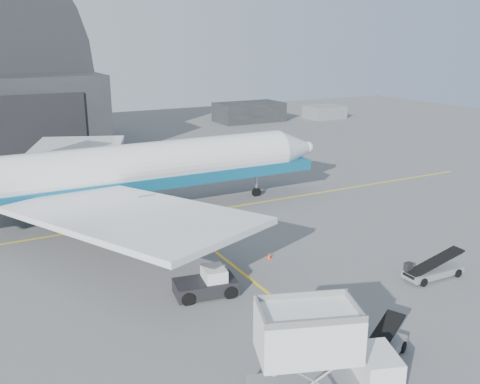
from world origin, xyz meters
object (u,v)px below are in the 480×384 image
catering_truck (319,356)px  pushback_tug (207,284)px  airliner (111,172)px  belt_loader_a (377,352)px  belt_loader_b (432,270)px

catering_truck → pushback_tug: 13.08m
catering_truck → airliner: bearing=111.7°
airliner → catering_truck: (1.16, -32.24, -2.18)m
pushback_tug → belt_loader_a: size_ratio=0.90×
catering_truck → belt_loader_a: size_ratio=1.51×
belt_loader_b → belt_loader_a: bearing=-149.0°
airliner → belt_loader_b: (17.10, -24.80, -4.09)m
airliner → belt_loader_a: 31.95m
belt_loader_a → belt_loader_b: size_ratio=1.00×
belt_loader_a → catering_truck: bearing=167.8°
pushback_tug → belt_loader_b: bearing=-9.8°
airliner → belt_loader_b: airliner is taller
belt_loader_b → pushback_tug: bearing=162.2°
belt_loader_a → belt_loader_b: 12.74m
airliner → pushback_tug: bearing=-86.4°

